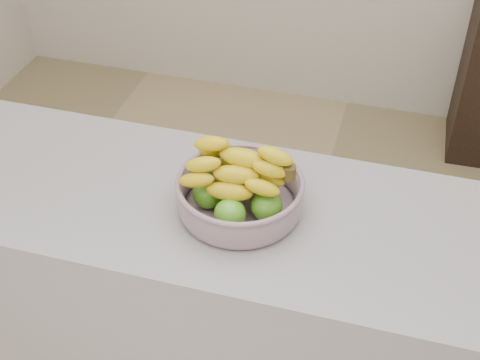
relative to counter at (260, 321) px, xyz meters
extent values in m
cube|color=gray|center=(0.00, 0.00, 0.00)|extent=(2.00, 0.60, 0.90)
cylinder|color=#99A6B8|center=(-0.06, 0.00, 0.46)|extent=(0.29, 0.29, 0.01)
torus|color=#99A6B8|center=(-0.06, 0.00, 0.54)|extent=(0.34, 0.34, 0.02)
sphere|color=#378A17|center=(-0.07, -0.08, 0.50)|extent=(0.08, 0.08, 0.08)
sphere|color=#378A17|center=(0.02, -0.03, 0.50)|extent=(0.08, 0.08, 0.08)
sphere|color=#378A17|center=(-0.01, 0.07, 0.50)|extent=(0.08, 0.08, 0.08)
sphere|color=#378A17|center=(-0.11, 0.07, 0.50)|extent=(0.08, 0.08, 0.08)
sphere|color=#378A17|center=(-0.14, -0.02, 0.50)|extent=(0.08, 0.08, 0.08)
ellipsoid|color=yellow|center=(-0.08, -0.05, 0.55)|extent=(0.22, 0.07, 0.05)
ellipsoid|color=yellow|center=(-0.08, 0.00, 0.55)|extent=(0.21, 0.06, 0.05)
ellipsoid|color=yellow|center=(-0.07, 0.05, 0.55)|extent=(0.22, 0.08, 0.05)
ellipsoid|color=yellow|center=(-0.06, -0.03, 0.59)|extent=(0.22, 0.08, 0.05)
ellipsoid|color=yellow|center=(-0.06, 0.03, 0.59)|extent=(0.22, 0.09, 0.05)
ellipsoid|color=yellow|center=(-0.06, 0.00, 0.62)|extent=(0.21, 0.06, 0.05)
cylinder|color=#3D3313|center=(0.06, 0.00, 0.61)|extent=(0.03, 0.03, 0.04)
camera|label=1|loc=(0.30, -1.28, 1.64)|focal=50.00mm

